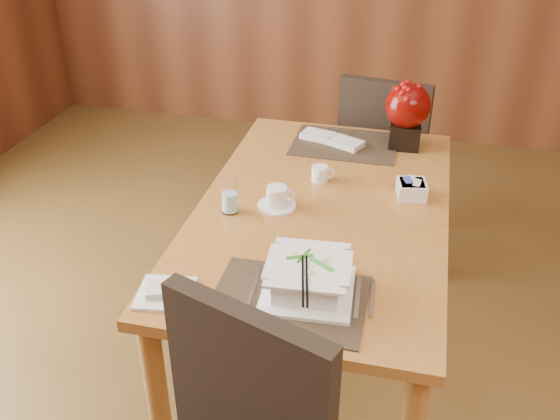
% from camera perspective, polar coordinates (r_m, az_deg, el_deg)
% --- Properties ---
extents(dining_table, '(0.90, 1.50, 0.75)m').
position_cam_1_polar(dining_table, '(2.33, 3.81, -1.77)').
color(dining_table, '#AC6E2F').
rests_on(dining_table, ground).
extents(placemat_near, '(0.45, 0.33, 0.01)m').
position_cam_1_polar(placemat_near, '(1.84, 0.82, -8.23)').
color(placemat_near, black).
rests_on(placemat_near, dining_table).
extents(placemat_far, '(0.45, 0.33, 0.01)m').
position_cam_1_polar(placemat_far, '(2.76, 5.93, 6.02)').
color(placemat_far, black).
rests_on(placemat_far, dining_table).
extents(soup_setting, '(0.28, 0.28, 0.11)m').
position_cam_1_polar(soup_setting, '(1.83, 2.58, -6.30)').
color(soup_setting, white).
rests_on(soup_setting, dining_table).
extents(coffee_cup, '(0.14, 0.14, 0.08)m').
position_cam_1_polar(coffee_cup, '(2.26, -0.30, 1.06)').
color(coffee_cup, white).
rests_on(coffee_cup, dining_table).
extents(water_glass, '(0.07, 0.07, 0.14)m').
position_cam_1_polar(water_glass, '(2.22, -4.64, 1.42)').
color(water_glass, white).
rests_on(water_glass, dining_table).
extents(creamer_jug, '(0.09, 0.09, 0.06)m').
position_cam_1_polar(creamer_jug, '(2.45, 3.67, 3.35)').
color(creamer_jug, white).
rests_on(creamer_jug, dining_table).
extents(sugar_caddy, '(0.12, 0.12, 0.06)m').
position_cam_1_polar(sugar_caddy, '(2.38, 11.94, 1.84)').
color(sugar_caddy, white).
rests_on(sugar_caddy, dining_table).
extents(berry_decor, '(0.19, 0.19, 0.29)m').
position_cam_1_polar(berry_decor, '(2.72, 11.57, 8.82)').
color(berry_decor, black).
rests_on(berry_decor, dining_table).
extents(napkins_far, '(0.30, 0.19, 0.03)m').
position_cam_1_polar(napkins_far, '(2.76, 4.94, 6.42)').
color(napkins_far, silver).
rests_on(napkins_far, dining_table).
extents(bread_plate, '(0.18, 0.18, 0.01)m').
position_cam_1_polar(bread_plate, '(1.89, -10.44, -7.51)').
color(bread_plate, white).
rests_on(bread_plate, dining_table).
extents(far_chair, '(0.51, 0.51, 0.96)m').
position_cam_1_polar(far_chair, '(3.18, 9.58, 5.03)').
color(far_chair, black).
rests_on(far_chair, ground).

